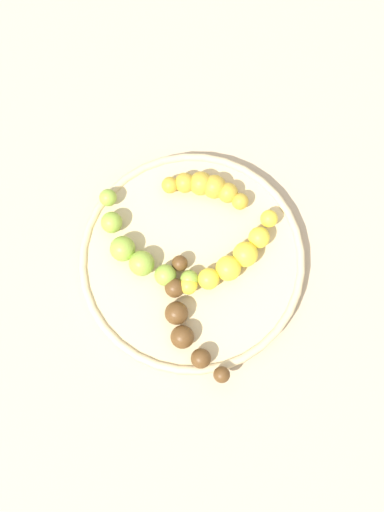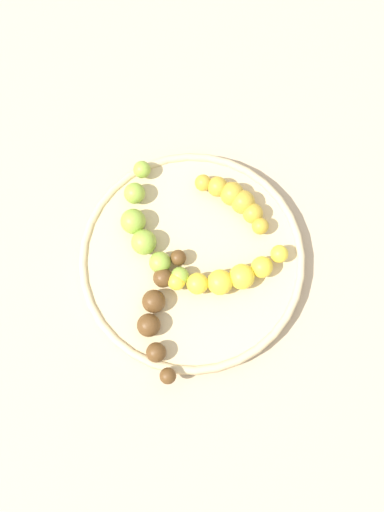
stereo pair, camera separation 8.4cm
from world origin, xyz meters
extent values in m
plane|color=tan|center=(0.00, 0.00, 0.00)|extent=(2.40, 2.40, 0.00)
cylinder|color=#D1B784|center=(0.00, 0.00, 0.01)|extent=(0.28, 0.28, 0.02)
torus|color=#D1B784|center=(0.00, 0.00, 0.02)|extent=(0.28, 0.28, 0.01)
sphere|color=#8CAD38|center=(0.11, -0.06, 0.03)|extent=(0.02, 0.02, 0.02)
sphere|color=#8CAD38|center=(0.10, -0.03, 0.03)|extent=(0.03, 0.03, 0.03)
sphere|color=#8CAD38|center=(0.08, 0.00, 0.03)|extent=(0.03, 0.03, 0.03)
sphere|color=#8CAD38|center=(0.06, 0.02, 0.03)|extent=(0.03, 0.03, 0.03)
sphere|color=#8CAD38|center=(0.03, 0.03, 0.03)|extent=(0.03, 0.03, 0.03)
sphere|color=#8CAD38|center=(0.00, 0.03, 0.03)|extent=(0.02, 0.02, 0.02)
sphere|color=#593819|center=(0.01, 0.01, 0.03)|extent=(0.02, 0.02, 0.02)
sphere|color=#593819|center=(0.02, 0.04, 0.03)|extent=(0.02, 0.02, 0.02)
sphere|color=#593819|center=(0.01, 0.07, 0.03)|extent=(0.03, 0.03, 0.03)
sphere|color=#593819|center=(0.00, 0.10, 0.03)|extent=(0.03, 0.03, 0.03)
sphere|color=#593819|center=(-0.02, 0.12, 0.03)|extent=(0.02, 0.02, 0.02)
sphere|color=#593819|center=(-0.05, 0.13, 0.03)|extent=(0.02, 0.02, 0.02)
sphere|color=yellow|center=(0.00, 0.04, 0.03)|extent=(0.02, 0.02, 0.02)
sphere|color=yellow|center=(-0.02, 0.02, 0.03)|extent=(0.03, 0.03, 0.03)
sphere|color=yellow|center=(-0.04, 0.01, 0.03)|extent=(0.03, 0.03, 0.03)
sphere|color=yellow|center=(-0.06, -0.01, 0.03)|extent=(0.03, 0.03, 0.03)
sphere|color=yellow|center=(-0.08, -0.03, 0.03)|extent=(0.03, 0.03, 0.03)
sphere|color=yellow|center=(-0.09, -0.06, 0.03)|extent=(0.02, 0.02, 0.02)
sphere|color=gold|center=(-0.05, -0.08, 0.03)|extent=(0.02, 0.02, 0.02)
sphere|color=gold|center=(-0.03, -0.08, 0.03)|extent=(0.03, 0.03, 0.03)
sphere|color=gold|center=(-0.02, -0.09, 0.03)|extent=(0.03, 0.03, 0.03)
sphere|color=gold|center=(0.00, -0.09, 0.03)|extent=(0.03, 0.03, 0.03)
sphere|color=gold|center=(0.02, -0.09, 0.03)|extent=(0.03, 0.03, 0.03)
sphere|color=gold|center=(0.04, -0.09, 0.03)|extent=(0.02, 0.02, 0.02)
camera|label=1|loc=(-0.02, 0.19, 0.85)|focal=49.58mm
camera|label=2|loc=(-0.10, 0.16, 0.85)|focal=49.58mm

